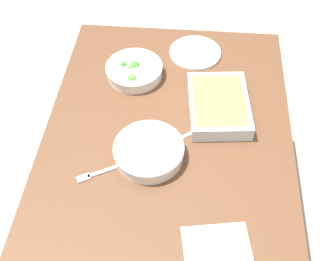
% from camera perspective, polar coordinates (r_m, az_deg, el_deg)
% --- Properties ---
extents(ground_plane, '(6.00, 6.00, 0.00)m').
position_cam_1_polar(ground_plane, '(2.15, -0.00, -12.63)').
color(ground_plane, '#9E9389').
extents(dining_table, '(1.20, 0.90, 0.74)m').
position_cam_1_polar(dining_table, '(1.59, -0.00, -2.05)').
color(dining_table, brown).
rests_on(dining_table, ground_plane).
extents(stew_bowl, '(0.24, 0.24, 0.06)m').
position_cam_1_polar(stew_bowl, '(1.43, -2.64, -2.80)').
color(stew_bowl, silver).
rests_on(stew_bowl, dining_table).
extents(broccoli_bowl, '(0.23, 0.23, 0.07)m').
position_cam_1_polar(broccoli_bowl, '(1.71, -4.64, 8.24)').
color(broccoli_bowl, silver).
rests_on(broccoli_bowl, dining_table).
extents(baking_dish, '(0.32, 0.25, 0.06)m').
position_cam_1_polar(baking_dish, '(1.57, 6.95, 3.53)').
color(baking_dish, silver).
rests_on(baking_dish, dining_table).
extents(side_plate, '(0.22, 0.22, 0.01)m').
position_cam_1_polar(side_plate, '(1.83, 3.75, 10.58)').
color(side_plate, white).
rests_on(side_plate, dining_table).
extents(spoon_by_stew, '(0.13, 0.15, 0.01)m').
position_cam_1_polar(spoon_by_stew, '(1.48, 0.20, -1.94)').
color(spoon_by_stew, silver).
rests_on(spoon_by_stew, dining_table).
extents(fork_on_table, '(0.10, 0.17, 0.01)m').
position_cam_1_polar(fork_on_table, '(1.43, -9.48, -5.74)').
color(fork_on_table, silver).
rests_on(fork_on_table, dining_table).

